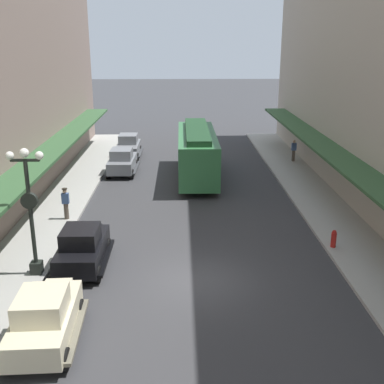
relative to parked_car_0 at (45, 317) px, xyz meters
The scene contains 12 objects.
ground_plane 6.31m from the parked_car_0, 39.36° to the left, with size 200.00×200.00×0.00m, color #38383A.
sidewalk_left 4.86m from the parked_car_0, 124.05° to the left, with size 3.00×60.00×0.15m, color #A8A59E.
sidewalk_right 12.97m from the parked_car_0, 17.80° to the left, with size 3.00×60.00×0.15m, color #A8A59E.
parked_car_0 is the anchor object (origin of this frame).
parked_car_1 20.01m from the parked_car_0, 89.66° to the left, with size 2.21×4.28×1.84m.
parked_car_2 24.94m from the parked_car_0, 89.91° to the left, with size 2.14×4.26×1.84m.
parked_car_3 5.30m from the parked_car_0, 88.42° to the left, with size 2.14×4.26×1.84m.
streetcar 19.56m from the parked_car_0, 74.02° to the left, with size 2.53×9.60×3.46m.
lamp_post_with_clock 5.19m from the parked_car_0, 109.28° to the left, with size 1.42×0.44×5.16m.
fire_hydrant 13.07m from the parked_car_0, 31.16° to the left, with size 0.24×0.24×0.82m.
pedestrian_0 26.23m from the parked_car_0, 60.36° to the left, with size 0.36×0.24×1.64m.
pedestrian_1 10.80m from the parked_car_0, 99.34° to the left, with size 0.36×0.28×1.67m.
Camera 1 is at (-0.56, -17.08, 9.20)m, focal length 44.91 mm.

